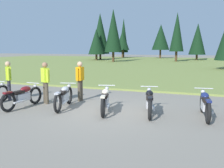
{
  "coord_description": "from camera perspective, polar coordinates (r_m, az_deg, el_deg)",
  "views": [
    {
      "loc": [
        3.17,
        -8.1,
        2.25
      ],
      "look_at": [
        0.0,
        0.6,
        0.9
      ],
      "focal_mm": 40.36,
      "sensor_mm": 36.0,
      "label": 1
    }
  ],
  "objects": [
    {
      "name": "ground_plane",
      "position": [
        8.98,
        -1.32,
        -6.21
      ],
      "size": [
        140.0,
        140.0,
        0.0
      ],
      "primitive_type": "plane",
      "color": "gray"
    },
    {
      "name": "motorcycle_navy",
      "position": [
        8.67,
        20.36,
        -4.29
      ],
      "size": [
        0.63,
        2.1,
        0.88
      ],
      "color": "black",
      "rests_on": "ground"
    },
    {
      "name": "motorcycle_silver",
      "position": [
        9.54,
        -10.84,
        -2.81
      ],
      "size": [
        0.75,
        2.07,
        0.88
      ],
      "color": "black",
      "rests_on": "ground"
    },
    {
      "name": "rider_near_row_end",
      "position": [
        10.4,
        -14.86,
        0.83
      ],
      "size": [
        0.48,
        0.38,
        1.67
      ],
      "color": "#4C4233",
      "rests_on": "ground"
    },
    {
      "name": "motorcycle_maroon",
      "position": [
        10.02,
        -19.55,
        -2.61
      ],
      "size": [
        0.62,
        2.1,
        0.88
      ],
      "color": "black",
      "rests_on": "ground"
    },
    {
      "name": "motorcycle_black",
      "position": [
        8.62,
        8.47,
        -3.93
      ],
      "size": [
        0.74,
        2.07,
        0.88
      ],
      "color": "black",
      "rests_on": "ground"
    },
    {
      "name": "rider_with_back_turned",
      "position": [
        10.66,
        -7.25,
        1.22
      ],
      "size": [
        0.23,
        0.55,
        1.67
      ],
      "color": "#4C4233",
      "rests_on": "ground"
    },
    {
      "name": "rider_in_hivis_vest",
      "position": [
        11.57,
        -22.38,
        1.21
      ],
      "size": [
        0.41,
        0.43,
        1.67
      ],
      "color": "#2D2D38",
      "rests_on": "ground"
    },
    {
      "name": "grass_moorland",
      "position": [
        34.61,
        14.78,
        4.36
      ],
      "size": [
        80.0,
        44.0,
        0.1
      ],
      "primitive_type": "cube",
      "color": "olive",
      "rests_on": "ground"
    },
    {
      "name": "motorcycle_cream",
      "position": [
        8.79,
        -1.56,
        -3.6
      ],
      "size": [
        0.81,
        2.04,
        0.88
      ],
      "color": "black",
      "rests_on": "ground"
    },
    {
      "name": "forest_treeline",
      "position": [
        44.07,
        15.99,
        10.68
      ],
      "size": [
        36.67,
        28.43,
        8.64
      ],
      "color": "#47331E",
      "rests_on": "ground"
    }
  ]
}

